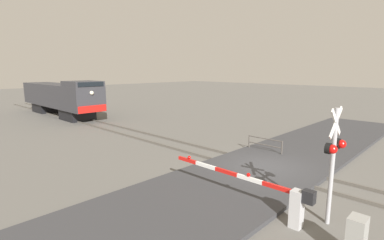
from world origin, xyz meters
The scene contains 9 objects.
ground_plane centered at (0.00, 0.00, 0.00)m, with size 160.00×160.00×0.00m, color #605E59.
rail_track_left centered at (-0.72, 0.00, 0.07)m, with size 0.08×80.00×0.15m, color #59544C.
rail_track_right centered at (0.72, 0.00, 0.07)m, with size 0.08×80.00×0.15m, color #59544C.
road_surface centered at (0.00, 0.00, 0.08)m, with size 36.00×5.55×0.17m, color #38383A.
locomotive centered at (0.00, 24.85, 2.05)m, with size 2.89×14.69×3.90m.
crossing_signal centered at (-3.18, -4.16, 2.37)m, with size 1.18×0.33×3.84m.
crossing_gate centered at (-4.14, -2.76, 0.85)m, with size 0.36×5.91×1.35m.
utility_cabinet centered at (-4.65, -5.33, 0.62)m, with size 0.53×0.42×1.24m, color #999993.
guard_railing centered at (2.51, 1.45, 0.61)m, with size 0.08×2.28×0.95m.
Camera 1 is at (-12.53, -6.99, 4.97)m, focal length 26.91 mm.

